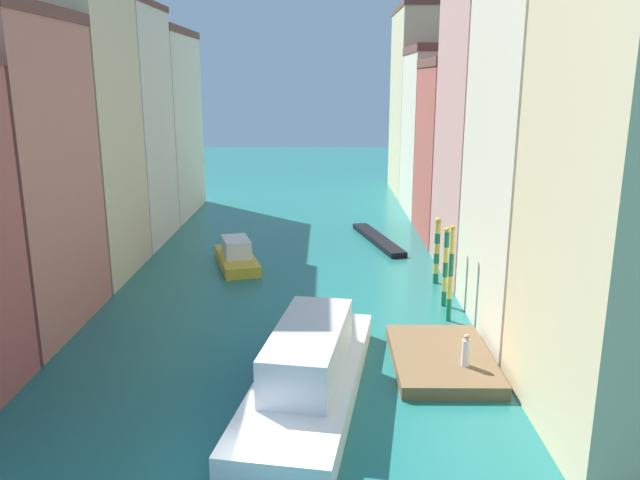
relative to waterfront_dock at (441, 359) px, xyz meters
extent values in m
plane|color=#1E6B66|center=(-7.59, 15.81, -0.28)|extent=(154.00, 154.00, 0.00)
cube|color=beige|center=(-21.10, 13.36, 10.49)|extent=(6.95, 8.48, 21.54)
cube|color=beige|center=(-21.10, 22.15, 8.40)|extent=(6.95, 8.70, 17.36)
cube|color=brown|center=(-21.10, 22.15, 17.31)|extent=(7.09, 8.87, 0.46)
cube|color=beige|center=(-21.10, 32.63, 7.77)|extent=(6.95, 11.82, 16.10)
cube|color=brown|center=(-21.10, 32.63, 16.13)|extent=(7.09, 12.06, 0.64)
cube|color=beige|center=(5.93, 4.45, 7.95)|extent=(6.95, 9.45, 16.46)
cube|color=tan|center=(5.93, 14.08, 8.93)|extent=(6.95, 9.17, 18.43)
cube|color=#B25147|center=(5.93, 23.64, 6.32)|extent=(6.95, 9.17, 13.21)
cube|color=brown|center=(5.93, 23.64, 13.26)|extent=(7.09, 9.35, 0.67)
cube|color=beige|center=(5.93, 33.47, 7.01)|extent=(6.95, 9.88, 14.58)
cube|color=brown|center=(5.93, 33.47, 14.64)|extent=(7.09, 10.08, 0.69)
cube|color=beige|center=(5.93, 44.57, 9.37)|extent=(6.95, 11.95, 19.31)
cube|color=brown|center=(5.93, 44.57, 19.28)|extent=(7.09, 12.19, 0.49)
cube|color=brown|center=(0.00, 0.00, 0.00)|extent=(4.31, 6.54, 0.56)
cylinder|color=white|center=(0.76, -1.24, 0.86)|extent=(0.36, 0.36, 1.16)
sphere|color=tan|center=(0.76, -1.24, 1.57)|extent=(0.26, 0.26, 0.26)
cylinder|color=#197247|center=(1.31, 5.27, 0.33)|extent=(0.25, 0.25, 1.23)
cylinder|color=#E5D14C|center=(1.31, 5.27, 1.56)|extent=(0.25, 0.25, 1.23)
cylinder|color=#197247|center=(1.31, 5.27, 2.78)|extent=(0.25, 0.25, 1.23)
cylinder|color=#E5D14C|center=(1.31, 5.27, 4.01)|extent=(0.25, 0.25, 1.23)
sphere|color=gold|center=(1.31, 5.27, 4.72)|extent=(0.27, 0.27, 0.27)
cylinder|color=#197247|center=(1.47, 7.54, 0.14)|extent=(0.28, 0.28, 0.85)
cylinder|color=#E5D14C|center=(1.47, 7.54, 0.99)|extent=(0.28, 0.28, 0.85)
cylinder|color=#197247|center=(1.47, 7.54, 1.83)|extent=(0.28, 0.28, 0.85)
cylinder|color=#E5D14C|center=(1.47, 7.54, 2.68)|extent=(0.28, 0.28, 0.85)
cylinder|color=#197247|center=(1.47, 7.54, 3.53)|extent=(0.28, 0.28, 0.85)
sphere|color=gold|center=(1.47, 7.54, 4.06)|extent=(0.31, 0.31, 0.31)
cylinder|color=#197247|center=(1.70, 11.57, 0.04)|extent=(0.34, 0.34, 0.64)
cylinder|color=#E5D14C|center=(1.70, 11.57, 0.68)|extent=(0.34, 0.34, 0.64)
cylinder|color=#197247|center=(1.70, 11.57, 1.31)|extent=(0.34, 0.34, 0.64)
cylinder|color=#E5D14C|center=(1.70, 11.57, 1.95)|extent=(0.34, 0.34, 0.64)
cylinder|color=#197247|center=(1.70, 11.57, 2.59)|extent=(0.34, 0.34, 0.64)
cylinder|color=#E5D14C|center=(1.70, 11.57, 3.23)|extent=(0.34, 0.34, 0.64)
sphere|color=gold|center=(1.70, 11.57, 3.69)|extent=(0.38, 0.38, 0.38)
cube|color=white|center=(-5.81, -2.81, 0.26)|extent=(5.80, 13.25, 1.09)
cube|color=silver|center=(-5.81, -2.81, 1.73)|extent=(3.63, 7.20, 1.84)
cube|color=black|center=(-1.07, 21.77, -0.08)|extent=(3.51, 9.73, 0.40)
cube|color=gold|center=(-11.20, 15.20, 0.08)|extent=(3.97, 6.77, 0.72)
cube|color=silver|center=(-11.20, 15.20, 1.03)|extent=(2.40, 3.23, 1.19)
camera|label=1|loc=(-5.17, -25.58, 11.99)|focal=35.11mm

